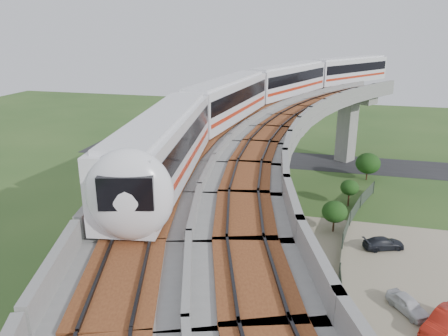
{
  "coord_description": "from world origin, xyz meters",
  "views": [
    {
      "loc": [
        7.07,
        -30.03,
        18.46
      ],
      "look_at": [
        -1.07,
        2.13,
        7.5
      ],
      "focal_mm": 35.0,
      "sensor_mm": 36.0,
      "label": 1
    }
  ],
  "objects_px": {
    "metro_train": "(279,90)",
    "car_dark": "(384,243)",
    "car_white": "(408,304)",
    "car_red": "(445,322)"
  },
  "relations": [
    {
      "from": "car_white",
      "to": "metro_train",
      "type": "bearing_deg",
      "value": 90.88
    },
    {
      "from": "car_red",
      "to": "metro_train",
      "type": "bearing_deg",
      "value": 163.06
    },
    {
      "from": "metro_train",
      "to": "car_dark",
      "type": "distance_m",
      "value": 17.16
    },
    {
      "from": "car_white",
      "to": "car_red",
      "type": "bearing_deg",
      "value": -73.02
    },
    {
      "from": "metro_train",
      "to": "car_red",
      "type": "distance_m",
      "value": 24.57
    },
    {
      "from": "car_red",
      "to": "car_dark",
      "type": "height_order",
      "value": "car_red"
    },
    {
      "from": "metro_train",
      "to": "car_white",
      "type": "height_order",
      "value": "metro_train"
    },
    {
      "from": "car_red",
      "to": "car_dark",
      "type": "xyz_separation_m",
      "value": [
        -2.73,
        10.3,
        -0.17
      ]
    },
    {
      "from": "metro_train",
      "to": "car_red",
      "type": "relative_size",
      "value": 14.56
    },
    {
      "from": "metro_train",
      "to": "car_dark",
      "type": "relative_size",
      "value": 16.98
    }
  ]
}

